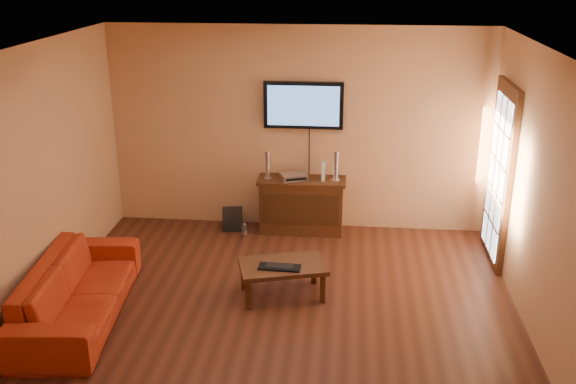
# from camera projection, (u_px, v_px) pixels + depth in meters

# --- Properties ---
(ground_plane) EXTENTS (5.00, 5.00, 0.00)m
(ground_plane) POSITION_uv_depth(u_px,v_px,m) (277.00, 319.00, 6.57)
(ground_plane) COLOR #3B1B10
(ground_plane) RESTS_ON ground
(room_walls) EXTENTS (5.00, 5.00, 5.00)m
(room_walls) POSITION_uv_depth(u_px,v_px,m) (283.00, 144.00, 6.57)
(room_walls) COLOR tan
(room_walls) RESTS_ON ground
(french_door) EXTENTS (0.07, 1.02, 2.22)m
(french_door) POSITION_uv_depth(u_px,v_px,m) (499.00, 177.00, 7.57)
(french_door) COLOR #391D0D
(french_door) RESTS_ON ground
(media_console) EXTENTS (1.15, 0.44, 0.74)m
(media_console) POSITION_uv_depth(u_px,v_px,m) (302.00, 205.00, 8.55)
(media_console) COLOR #391D0D
(media_console) RESTS_ON ground
(television) EXTENTS (1.03, 0.08, 0.61)m
(television) POSITION_uv_depth(u_px,v_px,m) (303.00, 105.00, 8.27)
(television) COLOR black
(television) RESTS_ON ground
(coffee_table) EXTENTS (1.03, 0.78, 0.38)m
(coffee_table) POSITION_uv_depth(u_px,v_px,m) (283.00, 269.00, 6.92)
(coffee_table) COLOR #391D0D
(coffee_table) RESTS_ON ground
(sofa) EXTENTS (0.82, 2.14, 0.82)m
(sofa) POSITION_uv_depth(u_px,v_px,m) (77.00, 281.00, 6.49)
(sofa) COLOR #A92D12
(sofa) RESTS_ON ground
(speaker_left) EXTENTS (0.10, 0.10, 0.37)m
(speaker_left) POSITION_uv_depth(u_px,v_px,m) (267.00, 166.00, 8.40)
(speaker_left) COLOR silver
(speaker_left) RESTS_ON media_console
(speaker_right) EXTENTS (0.11, 0.11, 0.39)m
(speaker_right) POSITION_uv_depth(u_px,v_px,m) (336.00, 167.00, 8.32)
(speaker_right) COLOR silver
(speaker_right) RESTS_ON media_console
(av_receiver) EXTENTS (0.39, 0.34, 0.08)m
(av_receiver) POSITION_uv_depth(u_px,v_px,m) (294.00, 177.00, 8.41)
(av_receiver) COLOR silver
(av_receiver) RESTS_ON media_console
(game_console) EXTENTS (0.05, 0.17, 0.23)m
(game_console) POSITION_uv_depth(u_px,v_px,m) (324.00, 171.00, 8.37)
(game_console) COLOR white
(game_console) RESTS_ON media_console
(subwoofer) EXTENTS (0.31, 0.31, 0.27)m
(subwoofer) POSITION_uv_depth(u_px,v_px,m) (233.00, 219.00, 8.72)
(subwoofer) COLOR black
(subwoofer) RESTS_ON ground
(bottle) EXTENTS (0.07, 0.07, 0.19)m
(bottle) POSITION_uv_depth(u_px,v_px,m) (244.00, 230.00, 8.49)
(bottle) COLOR white
(bottle) RESTS_ON ground
(keyboard) EXTENTS (0.46, 0.19, 0.03)m
(keyboard) POSITION_uv_depth(u_px,v_px,m) (280.00, 267.00, 6.81)
(keyboard) COLOR black
(keyboard) RESTS_ON coffee_table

